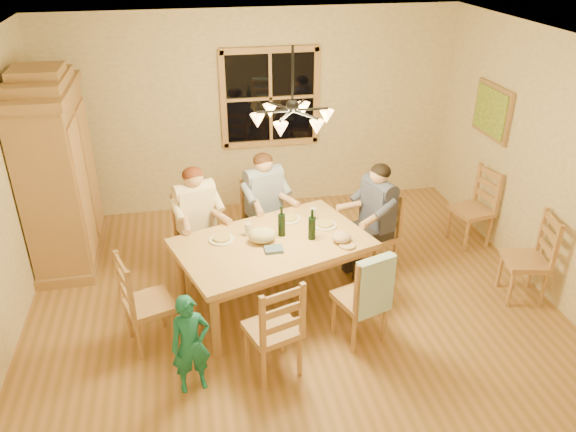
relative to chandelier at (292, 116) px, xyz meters
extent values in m
plane|color=olive|center=(0.00, 0.00, -2.08)|extent=(5.50, 5.50, 0.00)
cube|color=white|center=(0.00, 0.00, 0.62)|extent=(5.50, 5.00, 0.02)
cube|color=tan|center=(0.00, 2.50, -0.73)|extent=(5.50, 0.02, 2.70)
cube|color=tan|center=(2.75, 0.00, -0.73)|extent=(0.02, 5.00, 2.70)
cube|color=black|center=(0.20, 2.48, -0.53)|extent=(1.20, 0.03, 1.20)
cube|color=#9F7746|center=(0.20, 2.46, -0.53)|extent=(1.30, 0.06, 1.30)
cube|color=olive|center=(2.72, 1.20, -0.48)|extent=(0.04, 0.78, 0.64)
cube|color=#1E6B2D|center=(2.69, 1.20, -0.48)|extent=(0.02, 0.68, 0.54)
cylinder|color=black|center=(0.00, 0.00, 0.36)|extent=(0.02, 0.02, 0.53)
sphere|color=black|center=(0.00, 0.00, 0.09)|extent=(0.12, 0.12, 0.12)
cylinder|color=black|center=(0.16, 0.00, 0.05)|extent=(0.34, 0.02, 0.02)
cone|color=#FFB259|center=(0.32, 0.00, -0.03)|extent=(0.13, 0.13, 0.12)
cylinder|color=black|center=(0.08, 0.14, 0.05)|extent=(0.19, 0.31, 0.02)
cone|color=#FFB259|center=(0.16, 0.28, -0.03)|extent=(0.13, 0.13, 0.12)
cylinder|color=black|center=(-0.08, 0.14, 0.05)|extent=(0.19, 0.31, 0.02)
cone|color=#FFB259|center=(-0.16, 0.28, -0.03)|extent=(0.13, 0.13, 0.12)
cylinder|color=black|center=(-0.16, 0.00, 0.05)|extent=(0.34, 0.02, 0.02)
cone|color=#FFB259|center=(-0.32, 0.00, -0.03)|extent=(0.13, 0.13, 0.12)
cylinder|color=black|center=(-0.08, -0.14, 0.05)|extent=(0.19, 0.31, 0.02)
cone|color=#FFB259|center=(-0.16, -0.28, -0.03)|extent=(0.13, 0.13, 0.12)
cylinder|color=black|center=(0.08, -0.14, 0.05)|extent=(0.19, 0.31, 0.02)
cone|color=#FFB259|center=(0.16, -0.28, -0.03)|extent=(0.13, 0.13, 0.12)
cube|color=olive|center=(-2.43, 1.45, -1.08)|extent=(0.60, 1.30, 2.00)
cube|color=olive|center=(-2.43, 1.45, -0.03)|extent=(0.66, 1.40, 0.10)
cube|color=olive|center=(-2.43, 1.45, 0.07)|extent=(0.58, 1.00, 0.12)
cube|color=olive|center=(-2.43, 1.45, 0.17)|extent=(0.52, 0.55, 0.10)
cube|color=#9F7746|center=(-2.12, 1.12, -1.08)|extent=(0.03, 0.55, 1.60)
cube|color=#9F7746|center=(-2.12, 1.78, -1.08)|extent=(0.03, 0.55, 1.60)
cube|color=olive|center=(-2.43, 1.45, -2.02)|extent=(0.66, 1.40, 0.12)
cube|color=tan|center=(-0.19, 0.05, -1.35)|extent=(2.16, 1.69, 0.06)
cube|color=#9F7746|center=(-0.19, 0.05, -1.43)|extent=(1.97, 1.50, 0.10)
cylinder|color=#9F7746|center=(-0.85, -0.67, -1.73)|extent=(0.09, 0.09, 0.70)
cylinder|color=#9F7746|center=(0.76, -0.14, -1.73)|extent=(0.09, 0.09, 0.70)
cylinder|color=#9F7746|center=(-1.15, 0.24, -1.73)|extent=(0.09, 0.09, 0.70)
cylinder|color=#9F7746|center=(0.46, 0.77, -1.73)|extent=(0.09, 0.09, 0.70)
cube|color=#9F7746|center=(-0.92, 0.75, -1.63)|extent=(0.55, 0.54, 0.06)
cube|color=#9F7746|center=(-0.92, 0.75, -1.36)|extent=(0.38, 0.17, 0.54)
cube|color=#9F7746|center=(-0.12, 1.02, -1.63)|extent=(0.55, 0.54, 0.06)
cube|color=#9F7746|center=(-0.12, 1.02, -1.36)|extent=(0.38, 0.17, 0.54)
cube|color=#9F7746|center=(-0.36, -0.94, -1.63)|extent=(0.55, 0.54, 0.06)
cube|color=#9F7746|center=(-0.36, -0.94, -1.36)|extent=(0.38, 0.17, 0.54)
cube|color=#9F7746|center=(0.54, -0.65, -1.63)|extent=(0.55, 0.54, 0.06)
cube|color=#9F7746|center=(0.54, -0.65, -1.36)|extent=(0.38, 0.17, 0.54)
cube|color=#9F7746|center=(-1.44, -0.36, -1.63)|extent=(0.54, 0.55, 0.06)
cube|color=#9F7746|center=(-1.44, -0.36, -1.36)|extent=(0.17, 0.38, 0.54)
cube|color=#9F7746|center=(1.06, 0.46, -1.63)|extent=(0.54, 0.55, 0.06)
cube|color=#9F7746|center=(1.06, 0.46, -1.36)|extent=(0.17, 0.38, 0.54)
cube|color=beige|center=(-0.92, 0.75, -1.24)|extent=(0.45, 0.33, 0.52)
cube|color=#262328|center=(-0.92, 0.75, -1.55)|extent=(0.49, 0.52, 0.14)
sphere|color=tan|center=(-0.92, 0.75, -0.86)|extent=(0.21, 0.21, 0.21)
ellipsoid|color=#592614|center=(-0.92, 0.75, -0.83)|extent=(0.22, 0.22, 0.17)
cube|color=#32448A|center=(-0.12, 1.02, -1.24)|extent=(0.45, 0.33, 0.52)
cube|color=#262328|center=(-0.12, 1.02, -1.55)|extent=(0.49, 0.52, 0.14)
sphere|color=tan|center=(-0.12, 1.02, -0.86)|extent=(0.21, 0.21, 0.21)
ellipsoid|color=#381E11|center=(-0.12, 1.02, -0.83)|extent=(0.22, 0.22, 0.17)
cube|color=#3C4061|center=(1.06, 0.46, -1.24)|extent=(0.33, 0.45, 0.52)
cube|color=#262328|center=(1.06, 0.46, -1.55)|extent=(0.52, 0.49, 0.14)
sphere|color=tan|center=(1.06, 0.46, -0.86)|extent=(0.21, 0.21, 0.21)
ellipsoid|color=black|center=(1.06, 0.46, -0.83)|extent=(0.22, 0.22, 0.17)
cube|color=#ADD5EA|center=(0.60, -0.83, -1.38)|extent=(0.39, 0.21, 0.58)
cylinder|color=black|center=(-0.08, 0.16, -1.15)|extent=(0.08, 0.08, 0.33)
cylinder|color=black|center=(0.21, 0.03, -1.15)|extent=(0.08, 0.08, 0.33)
cylinder|color=white|center=(-0.70, 0.17, -1.31)|extent=(0.26, 0.26, 0.02)
cylinder|color=white|center=(0.06, 0.48, -1.31)|extent=(0.26, 0.26, 0.02)
cylinder|color=white|center=(0.41, 0.26, -1.31)|extent=(0.26, 0.26, 0.02)
cylinder|color=silver|center=(-0.42, 0.22, -1.25)|extent=(0.06, 0.06, 0.14)
cylinder|color=silver|center=(0.32, 0.42, -1.25)|extent=(0.06, 0.06, 0.14)
ellipsoid|color=tan|center=(0.49, -0.09, -1.26)|extent=(0.20, 0.20, 0.11)
cube|color=#486185|center=(-0.21, -0.13, -1.30)|extent=(0.21, 0.19, 0.03)
ellipsoid|color=tan|center=(-0.29, 0.06, -1.24)|extent=(0.28, 0.22, 0.15)
imported|color=#1A756A|center=(-1.08, -1.03, -1.61)|extent=(0.38, 0.29, 0.94)
cube|color=#9F7746|center=(2.45, -0.35, -1.63)|extent=(0.50, 0.52, 0.06)
cube|color=#9F7746|center=(2.45, -0.35, -1.36)|extent=(0.13, 0.38, 0.54)
cube|color=#9F7746|center=(2.45, 0.84, -1.63)|extent=(0.49, 0.51, 0.06)
cube|color=#9F7746|center=(2.45, 0.84, -1.36)|extent=(0.12, 0.38, 0.54)
camera|label=1|loc=(-0.98, -4.80, 1.55)|focal=35.00mm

